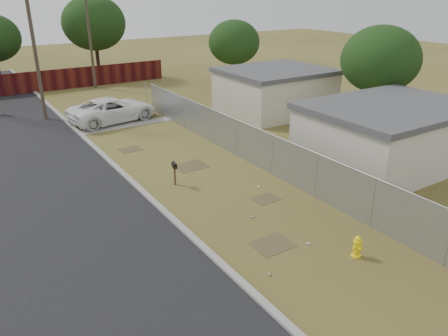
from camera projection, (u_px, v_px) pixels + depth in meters
ground at (217, 189)px, 19.72m from camera, size 120.00×120.00×0.00m
street at (25, 163)px, 22.59m from camera, size 15.10×60.00×0.12m
chainlink_fence at (259, 152)px, 21.77m from camera, size 0.10×27.06×2.02m
utility_poles at (27, 42)px, 32.14m from camera, size 12.60×8.24×9.00m
houses at (326, 110)px, 26.40m from camera, size 9.30×17.24×3.10m
horizon_trees at (77, 36)px, 36.66m from camera, size 33.32×31.94×7.78m
fire_hydrant at (357, 247)px, 14.62m from camera, size 0.37×0.36×0.81m
mailbox at (174, 167)px, 19.79m from camera, size 0.25×0.48×1.10m
pickup_truck at (113, 110)px, 29.29m from camera, size 6.23×3.60×1.63m
scattered_litter at (271, 226)px, 16.55m from camera, size 3.72×5.50×0.07m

